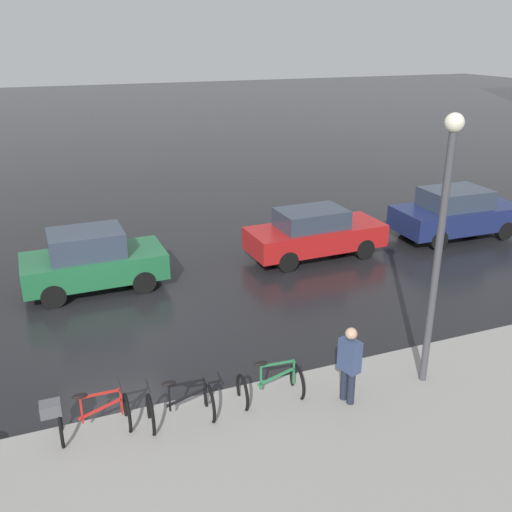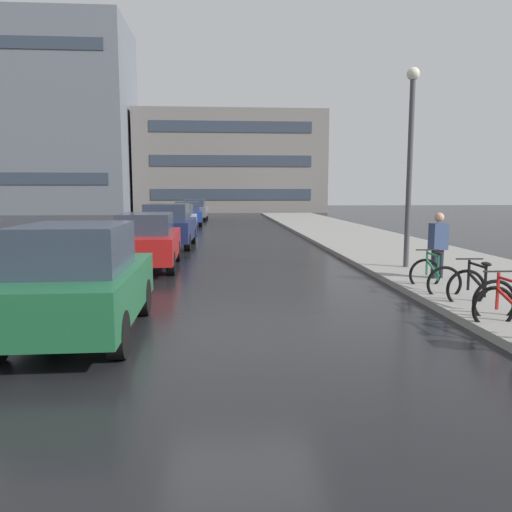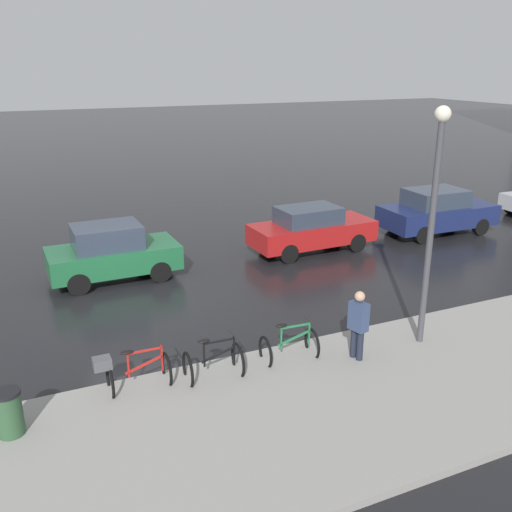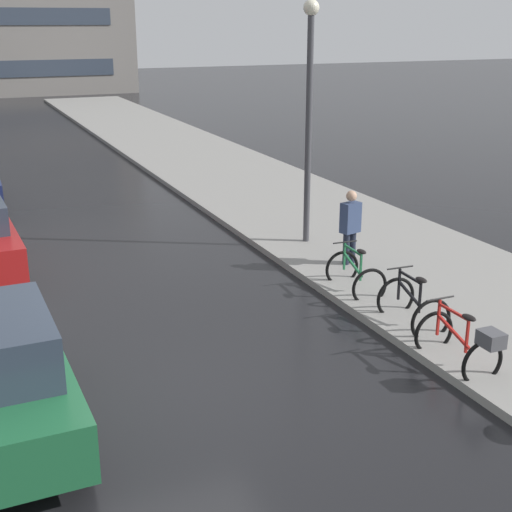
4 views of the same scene
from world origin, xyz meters
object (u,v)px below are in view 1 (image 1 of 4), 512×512
object	(u,v)px
bicycle_second	(181,407)
pedestrian	(349,364)
bicycle_third	(270,386)
car_red	(315,233)
bicycle_nearest	(85,416)
car_green	(92,260)
streetlamp	(441,231)
car_navy	(456,213)

from	to	relation	value
bicycle_second	pedestrian	bearing A→B (deg)	79.06
bicycle_second	bicycle_third	bearing A→B (deg)	91.52
bicycle_second	bicycle_third	size ratio (longest dim) A/B	0.96
car_red	bicycle_nearest	bearing A→B (deg)	-50.20
bicycle_second	car_green	xyz separation A→B (m)	(-6.67, -0.73, 0.43)
bicycle_third	streetlamp	bearing A→B (deg)	79.68
pedestrian	car_red	bearing A→B (deg)	157.70
bicycle_nearest	car_red	bearing A→B (deg)	129.80
bicycle_nearest	bicycle_second	world-z (taller)	bicycle_second
car_navy	pedestrian	xyz separation A→B (m)	(7.15, -8.35, 0.10)
bicycle_nearest	pedestrian	bearing A→B (deg)	79.79
car_green	pedestrian	distance (m)	8.18
pedestrian	car_green	bearing A→B (deg)	-152.46
car_green	car_navy	xyz separation A→B (m)	(0.11, 12.14, 0.01)
bicycle_nearest	bicycle_third	size ratio (longest dim) A/B	1.20
car_green	car_red	bearing A→B (deg)	89.50
bicycle_second	pedestrian	xyz separation A→B (m)	(0.59, 3.05, 0.54)
car_green	streetlamp	bearing A→B (deg)	37.77
bicycle_second	car_red	world-z (taller)	car_red
bicycle_nearest	car_green	size ratio (longest dim) A/B	0.38
car_green	bicycle_nearest	bearing A→B (deg)	-7.92
bicycle_third	car_red	bearing A→B (deg)	147.07
bicycle_nearest	pedestrian	world-z (taller)	pedestrian
car_navy	streetlamp	xyz separation A→B (m)	(7.07, -6.58, 2.43)
car_navy	bicycle_third	bearing A→B (deg)	-56.00
car_green	car_red	distance (m)	6.73
bicycle_third	car_red	size ratio (longest dim) A/B	0.28
bicycle_second	car_red	xyz separation A→B (m)	(-6.61, 6.00, 0.38)
bicycle_second	pedestrian	world-z (taller)	pedestrian
bicycle_third	streetlamp	xyz separation A→B (m)	(0.56, 3.08, 2.88)
bicycle_third	car_red	xyz separation A→B (m)	(-6.56, 4.25, 0.40)
bicycle_second	streetlamp	size ratio (longest dim) A/B	0.21
car_red	car_navy	size ratio (longest dim) A/B	0.99
bicycle_third	bicycle_nearest	bearing A→B (deg)	-93.49
car_navy	bicycle_second	bearing A→B (deg)	-60.10
car_red	pedestrian	size ratio (longest dim) A/B	2.57
pedestrian	bicycle_second	bearing A→B (deg)	-100.94
car_red	pedestrian	xyz separation A→B (m)	(7.20, -2.95, 0.16)
bicycle_third	pedestrian	world-z (taller)	pedestrian
pedestrian	streetlamp	bearing A→B (deg)	92.46
bicycle_nearest	car_green	distance (m)	6.48
bicycle_third	car_navy	size ratio (longest dim) A/B	0.27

